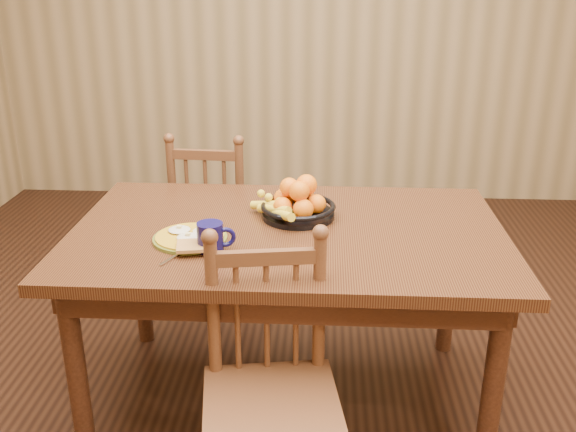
# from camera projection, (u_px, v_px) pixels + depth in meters

# --- Properties ---
(room) EXTENTS (4.52, 5.02, 2.72)m
(room) POSITION_uv_depth(u_px,v_px,m) (288.00, 64.00, 2.16)
(room) COLOR black
(room) RESTS_ON ground
(dining_table) EXTENTS (1.60, 1.00, 0.75)m
(dining_table) POSITION_uv_depth(u_px,v_px,m) (288.00, 249.00, 2.41)
(dining_table) COLOR black
(dining_table) RESTS_ON ground
(chair_far) EXTENTS (0.43, 0.41, 0.90)m
(chair_far) POSITION_uv_depth(u_px,v_px,m) (214.00, 220.00, 3.30)
(chair_far) COLOR #4F2B17
(chair_far) RESTS_ON ground
(chair_near) EXTENTS (0.47, 0.45, 0.90)m
(chair_near) POSITION_uv_depth(u_px,v_px,m) (270.00, 391.00, 1.97)
(chair_near) COLOR #4F2B17
(chair_near) RESTS_ON ground
(breakfast_plate) EXTENTS (0.26, 0.30, 0.04)m
(breakfast_plate) POSITION_uv_depth(u_px,v_px,m) (190.00, 237.00, 2.27)
(breakfast_plate) COLOR #59601E
(breakfast_plate) RESTS_ON dining_table
(fork) EXTENTS (0.03, 0.18, 0.00)m
(fork) POSITION_uv_depth(u_px,v_px,m) (213.00, 249.00, 2.20)
(fork) COLOR silver
(fork) RESTS_ON dining_table
(spoon) EXTENTS (0.06, 0.15, 0.01)m
(spoon) POSITION_uv_depth(u_px,v_px,m) (172.00, 252.00, 2.17)
(spoon) COLOR silver
(spoon) RESTS_ON dining_table
(coffee_mug) EXTENTS (0.13, 0.09, 0.10)m
(coffee_mug) POSITION_uv_depth(u_px,v_px,m) (212.00, 237.00, 2.18)
(coffee_mug) COLOR #0D0A3A
(coffee_mug) RESTS_ON dining_table
(juice_glass) EXTENTS (0.06, 0.06, 0.09)m
(juice_glass) POSITION_uv_depth(u_px,v_px,m) (301.00, 204.00, 2.50)
(juice_glass) COLOR silver
(juice_glass) RESTS_ON dining_table
(fruit_bowl) EXTENTS (0.32, 0.32, 0.17)m
(fruit_bowl) POSITION_uv_depth(u_px,v_px,m) (296.00, 204.00, 2.46)
(fruit_bowl) COLOR black
(fruit_bowl) RESTS_ON dining_table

